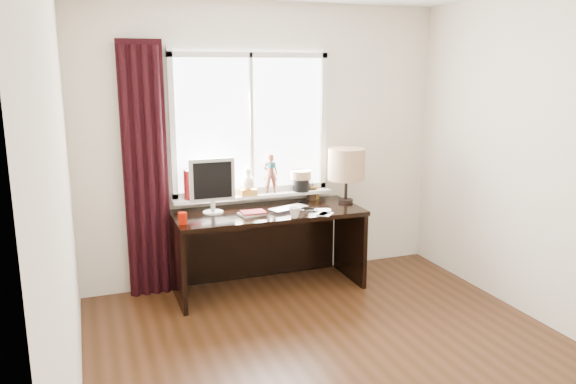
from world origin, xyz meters
name	(u,v)px	position (x,y,z in m)	size (l,w,h in m)	color
floor	(359,375)	(0.00, 0.00, 0.00)	(3.50, 4.00, 0.00)	#422413
wall_back	(266,144)	(0.00, 2.00, 1.30)	(3.50, 2.60, 0.00)	silver
wall_left	(63,210)	(-1.75, 0.00, 1.30)	(4.00, 2.60, 0.00)	silver
laptop	(289,209)	(0.08, 1.59, 0.76)	(0.36, 0.23, 0.03)	silver
mug	(295,212)	(0.04, 1.33, 0.80)	(0.10, 0.09, 0.10)	white
red_cup	(183,218)	(-0.90, 1.47, 0.80)	(0.07, 0.07, 0.10)	#970E00
window	(252,146)	(-0.15, 1.95, 1.30)	(1.52, 0.22, 1.40)	white
curtain	(146,173)	(-1.13, 1.91, 1.12)	(0.38, 0.09, 2.25)	black
desk	(265,234)	(-0.10, 1.73, 0.51)	(1.70, 0.70, 0.75)	black
monitor	(212,182)	(-0.58, 1.72, 1.03)	(0.40, 0.18, 0.49)	beige
notebook_stack	(252,213)	(-0.28, 1.54, 0.77)	(0.25, 0.20, 0.03)	beige
brush_holder	(311,193)	(0.43, 1.90, 0.81)	(0.09, 0.09, 0.25)	black
icon_frame	(315,193)	(0.46, 1.89, 0.81)	(0.10, 0.04, 0.13)	gold
table_lamp	(346,165)	(0.70, 1.68, 1.11)	(0.35, 0.35, 0.52)	black
loose_papers	(323,212)	(0.34, 1.40, 0.75)	(0.24, 0.31, 0.00)	white
desk_cables	(302,207)	(0.23, 1.63, 0.75)	(0.34, 0.43, 0.01)	black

